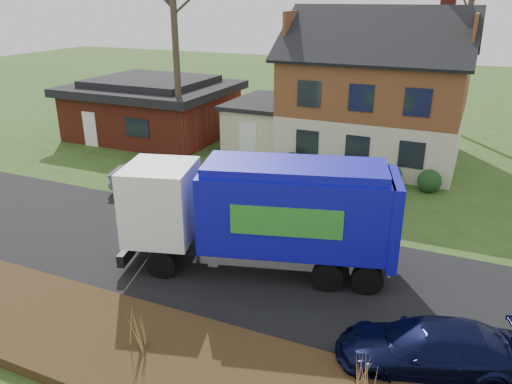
% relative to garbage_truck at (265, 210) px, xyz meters
% --- Properties ---
extents(ground, '(120.00, 120.00, 0.00)m').
position_rel_garbage_truck_xyz_m(ground, '(-1.39, 0.02, -2.17)').
color(ground, '#2D4717').
rests_on(ground, ground).
extents(road, '(80.00, 7.00, 0.02)m').
position_rel_garbage_truck_xyz_m(road, '(-1.39, 0.02, -2.16)').
color(road, black).
rests_on(road, ground).
extents(mulch_verge, '(80.00, 3.50, 0.30)m').
position_rel_garbage_truck_xyz_m(mulch_verge, '(-1.39, -5.28, -2.02)').
color(mulch_verge, black).
rests_on(mulch_verge, ground).
extents(main_house, '(12.95, 8.95, 9.26)m').
position_rel_garbage_truck_xyz_m(main_house, '(0.09, 13.92, 1.86)').
color(main_house, beige).
rests_on(main_house, ground).
extents(ranch_house, '(9.80, 8.20, 3.70)m').
position_rel_garbage_truck_xyz_m(ranch_house, '(-13.39, 13.02, -0.36)').
color(ranch_house, maroon).
rests_on(ranch_house, ground).
extents(garbage_truck, '(9.09, 4.62, 3.76)m').
position_rel_garbage_truck_xyz_m(garbage_truck, '(0.00, 0.00, 0.00)').
color(garbage_truck, black).
rests_on(garbage_truck, ground).
extents(silver_sedan, '(4.32, 2.66, 1.35)m').
position_rel_garbage_truck_xyz_m(silver_sedan, '(-7.48, 4.58, -1.50)').
color(silver_sedan, '#9A9DA1').
rests_on(silver_sedan, ground).
extents(navy_wagon, '(4.78, 3.07, 1.29)m').
position_rel_garbage_truck_xyz_m(navy_wagon, '(5.52, -2.85, -1.52)').
color(navy_wagon, black).
rests_on(navy_wagon, ground).
extents(grass_clump_mid, '(0.39, 0.32, 1.08)m').
position_rel_garbage_truck_xyz_m(grass_clump_mid, '(-1.20, -5.29, -1.33)').
color(grass_clump_mid, olive).
rests_on(grass_clump_mid, mulch_verge).
extents(grass_clump_east, '(0.37, 0.30, 0.92)m').
position_rel_garbage_truck_xyz_m(grass_clump_east, '(4.34, -4.40, -1.41)').
color(grass_clump_east, '#9C7244').
rests_on(grass_clump_east, mulch_verge).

